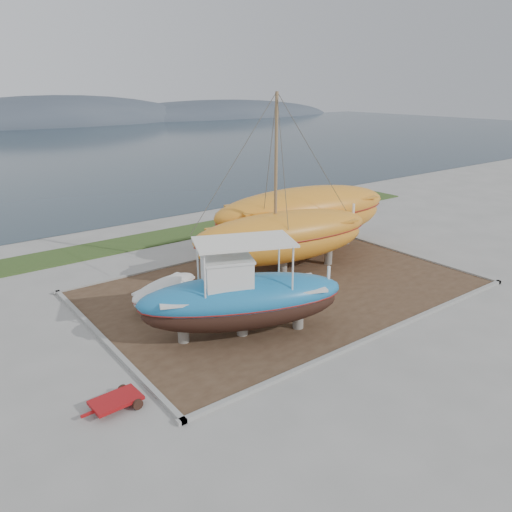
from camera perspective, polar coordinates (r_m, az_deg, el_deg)
ground at (r=22.15m, az=9.91°, el=-6.86°), size 140.00×140.00×0.00m
dirt_patch at (r=24.75m, az=3.17°, el=-3.66°), size 18.00×12.00×0.06m
curb_frame at (r=24.74m, az=3.17°, el=-3.56°), size 18.60×12.60×0.15m
grass_strip at (r=33.81m, az=-9.55°, el=2.39°), size 44.00×3.00×0.08m
blue_caique at (r=19.44m, az=-1.62°, el=-3.81°), size 8.50×5.50×3.92m
white_dinghy at (r=22.95m, az=-10.35°, el=-4.19°), size 4.12×2.75×1.16m
orange_sailboat at (r=25.43m, az=3.28°, el=7.87°), size 10.43×4.71×9.20m
orange_bare_hull at (r=29.52m, az=5.42°, el=3.99°), size 11.89×4.95×3.78m
red_trailer at (r=16.78m, az=-15.69°, el=-15.87°), size 2.32×1.26×0.32m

